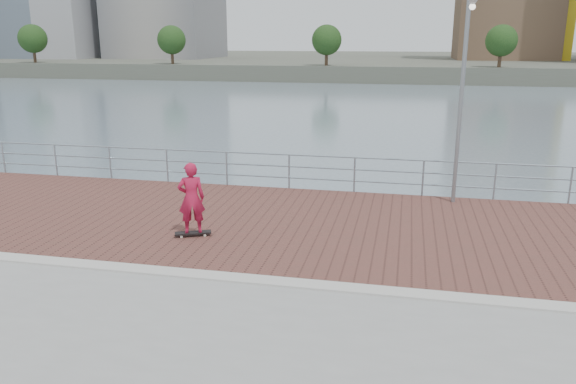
# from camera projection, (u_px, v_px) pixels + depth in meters

# --- Properties ---
(water) EXTENTS (400.00, 400.00, 0.00)m
(water) POSITION_uv_depth(u_px,v_px,m) (268.00, 372.00, 11.52)
(water) COLOR slate
(water) RESTS_ON ground
(brick_lane) EXTENTS (40.00, 6.80, 0.02)m
(brick_lane) POSITION_uv_depth(u_px,v_px,m) (301.00, 224.00, 14.38)
(brick_lane) COLOR brown
(brick_lane) RESTS_ON seawall
(curb) EXTENTS (40.00, 0.40, 0.06)m
(curb) POSITION_uv_depth(u_px,v_px,m) (267.00, 281.00, 10.98)
(curb) COLOR #B7B5AD
(curb) RESTS_ON seawall
(far_shore) EXTENTS (320.00, 95.00, 2.50)m
(far_shore) POSITION_uv_depth(u_px,v_px,m) (399.00, 62.00, 126.68)
(far_shore) COLOR #4C5142
(far_shore) RESTS_ON ground
(guardrail) EXTENTS (39.06, 0.06, 1.13)m
(guardrail) POSITION_uv_depth(u_px,v_px,m) (322.00, 169.00, 17.40)
(guardrail) COLOR #8C9EA8
(guardrail) RESTS_ON brick_lane
(street_lamp) EXTENTS (0.44, 1.27, 6.00)m
(street_lamp) POSITION_uv_depth(u_px,v_px,m) (467.00, 52.00, 14.77)
(street_lamp) COLOR gray
(street_lamp) RESTS_ON brick_lane
(skateboard) EXTENTS (0.88, 0.54, 0.10)m
(skateboard) POSITION_uv_depth(u_px,v_px,m) (193.00, 233.00, 13.48)
(skateboard) COLOR black
(skateboard) RESTS_ON brick_lane
(skateboarder) EXTENTS (0.74, 0.63, 1.73)m
(skateboarder) POSITION_uv_depth(u_px,v_px,m) (191.00, 198.00, 13.25)
(skateboarder) COLOR #AE1739
(skateboarder) RESTS_ON skateboard
(shoreline_trees) EXTENTS (144.85, 4.96, 6.61)m
(shoreline_trees) POSITION_uv_depth(u_px,v_px,m) (447.00, 40.00, 80.93)
(shoreline_trees) COLOR #473323
(shoreline_trees) RESTS_ON far_shore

